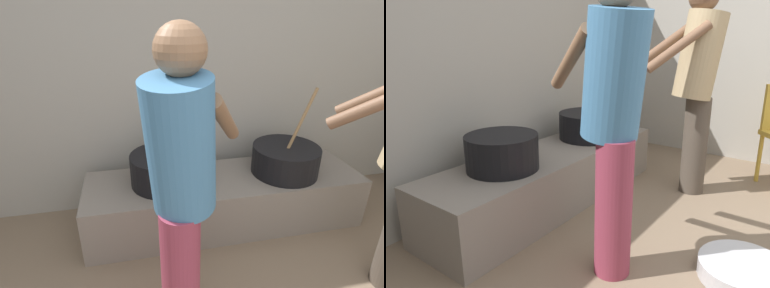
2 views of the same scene
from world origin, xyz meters
TOP-DOWN VIEW (x-y plane):
  - block_enclosure_rear at (0.00, 2.44)m, footprint 5.11×0.20m
  - hearth_ledge at (0.39, 1.92)m, footprint 2.17×0.60m
  - cooking_pot_main at (0.87, 1.91)m, footprint 0.52×0.52m
  - cooking_pot_secondary at (-0.10, 1.94)m, footprint 0.48×0.48m
  - cook_in_blue_shirt at (-0.10, 1.10)m, footprint 0.61×0.73m
  - cook_in_tan_shirt at (1.21, 1.12)m, footprint 0.71×0.70m
  - metal_mixing_bowl at (0.25, 0.46)m, footprint 0.47×0.47m

SIDE VIEW (x-z plane):
  - metal_mixing_bowl at x=0.25m, z-range 0.00..0.09m
  - hearth_ledge at x=0.39m, z-range 0.00..0.42m
  - cooking_pot_main at x=0.87m, z-range 0.19..0.87m
  - cooking_pot_secondary at x=-0.10m, z-range 0.42..0.65m
  - cook_in_blue_shirt at x=-0.10m, z-range 0.12..1.72m
  - cook_in_tan_shirt at x=1.21m, z-range 0.12..1.79m
  - block_enclosure_rear at x=0.00m, z-range 0.00..1.96m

